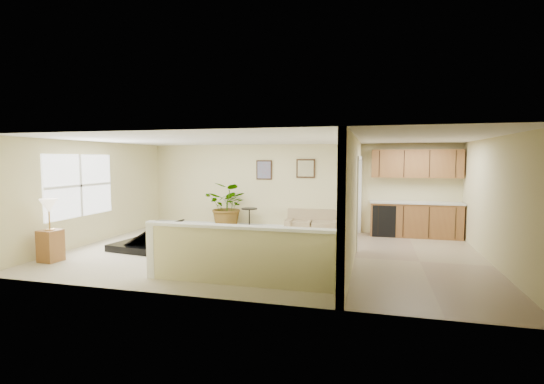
% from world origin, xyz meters
% --- Properties ---
extents(floor, '(9.00, 9.00, 0.00)m').
position_xyz_m(floor, '(0.00, 0.00, 0.00)').
color(floor, beige).
rests_on(floor, ground).
extents(back_wall, '(9.00, 0.04, 2.50)m').
position_xyz_m(back_wall, '(0.00, 3.00, 1.25)').
color(back_wall, beige).
rests_on(back_wall, floor).
extents(front_wall, '(9.00, 0.04, 2.50)m').
position_xyz_m(front_wall, '(0.00, -3.00, 1.25)').
color(front_wall, beige).
rests_on(front_wall, floor).
extents(left_wall, '(0.04, 6.00, 2.50)m').
position_xyz_m(left_wall, '(-4.50, 0.00, 1.25)').
color(left_wall, beige).
rests_on(left_wall, floor).
extents(right_wall, '(0.04, 6.00, 2.50)m').
position_xyz_m(right_wall, '(4.50, 0.00, 1.25)').
color(right_wall, beige).
rests_on(right_wall, floor).
extents(ceiling, '(9.00, 6.00, 0.04)m').
position_xyz_m(ceiling, '(0.00, 0.00, 2.50)').
color(ceiling, white).
rests_on(ceiling, back_wall).
extents(kitchen_vinyl, '(2.70, 6.00, 0.01)m').
position_xyz_m(kitchen_vinyl, '(3.15, 0.00, 0.00)').
color(kitchen_vinyl, '#9B8B69').
rests_on(kitchen_vinyl, floor).
extents(interior_partition, '(0.18, 5.99, 2.50)m').
position_xyz_m(interior_partition, '(1.80, 0.25, 1.22)').
color(interior_partition, beige).
rests_on(interior_partition, floor).
extents(pony_half_wall, '(3.42, 0.22, 1.00)m').
position_xyz_m(pony_half_wall, '(0.08, -2.30, 0.52)').
color(pony_half_wall, beige).
rests_on(pony_half_wall, floor).
extents(left_window, '(0.05, 2.15, 1.45)m').
position_xyz_m(left_window, '(-4.49, -0.50, 1.45)').
color(left_window, white).
rests_on(left_window, left_wall).
extents(wall_art_left, '(0.48, 0.04, 0.58)m').
position_xyz_m(wall_art_left, '(-0.95, 2.97, 1.75)').
color(wall_art_left, '#3A2615').
rests_on(wall_art_left, back_wall).
extents(wall_mirror, '(0.55, 0.04, 0.55)m').
position_xyz_m(wall_mirror, '(0.30, 2.97, 1.80)').
color(wall_mirror, '#3A2615').
rests_on(wall_mirror, back_wall).
extents(kitchen_cabinets, '(2.36, 0.65, 2.33)m').
position_xyz_m(kitchen_cabinets, '(3.19, 2.73, 0.87)').
color(kitchen_cabinets, olive).
rests_on(kitchen_cabinets, floor).
extents(piano, '(1.88, 1.93, 1.41)m').
position_xyz_m(piano, '(-2.80, -0.18, 0.59)').
color(piano, black).
rests_on(piano, floor).
extents(piano_bench, '(0.48, 0.82, 0.52)m').
position_xyz_m(piano_bench, '(-1.27, -0.16, 0.26)').
color(piano_bench, black).
rests_on(piano_bench, floor).
extents(loveseat, '(1.50, 0.90, 0.83)m').
position_xyz_m(loveseat, '(0.53, 2.70, 0.32)').
color(loveseat, tan).
rests_on(loveseat, floor).
extents(accent_table, '(0.46, 0.46, 0.67)m').
position_xyz_m(accent_table, '(-1.23, 2.39, 0.43)').
color(accent_table, black).
rests_on(accent_table, floor).
extents(palm_plant, '(1.41, 1.27, 1.39)m').
position_xyz_m(palm_plant, '(-1.91, 2.50, 0.68)').
color(palm_plant, black).
rests_on(palm_plant, floor).
extents(small_plant, '(0.37, 0.37, 0.51)m').
position_xyz_m(small_plant, '(1.45, 2.11, 0.22)').
color(small_plant, black).
rests_on(small_plant, floor).
extents(lamp_stand, '(0.41, 0.41, 1.28)m').
position_xyz_m(lamp_stand, '(-4.10, -1.83, 0.54)').
color(lamp_stand, olive).
rests_on(lamp_stand, floor).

